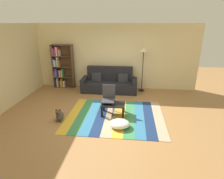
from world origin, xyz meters
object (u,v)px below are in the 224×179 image
coffee_table (113,106)px  standing_lamp (143,55)px  pouf (119,124)px  couch (109,83)px  bookshelf (61,68)px  tv_remote (110,104)px  dog (60,115)px  folding_chair (109,97)px

coffee_table → standing_lamp: standing_lamp is taller
coffee_table → pouf: (0.25, -0.74, -0.19)m
couch → coffee_table: (0.37, -2.08, -0.03)m
bookshelf → tv_remote: 3.45m
coffee_table → pouf: coffee_table is taller
bookshelf → dog: bearing=-71.0°
tv_remote → folding_chair: folding_chair is taller
pouf → dog: (-1.77, 0.20, 0.05)m
couch → bookshelf: size_ratio=1.21×
tv_remote → folding_chair: (-0.06, 0.18, 0.15)m
coffee_table → tv_remote: bearing=-158.6°
standing_lamp → folding_chair: (-1.13, -2.12, -0.95)m
folding_chair → pouf: bearing=-6.3°
tv_remote → standing_lamp: bearing=72.3°
couch → bookshelf: bearing=172.5°
pouf → dog: dog is taller
couch → dog: couch is taller
coffee_table → pouf: bearing=-71.4°
couch → standing_lamp: standing_lamp is taller
standing_lamp → folding_chair: size_ratio=1.98×
bookshelf → tv_remote: bookshelf is taller
coffee_table → dog: 1.62m
pouf → folding_chair: size_ratio=0.63×
couch → standing_lamp: (1.34, 0.19, 1.15)m
folding_chair → coffee_table: bearing=17.0°
dog → standing_lamp: (2.49, 2.81, 1.33)m
dog → folding_chair: 1.57m
bookshelf → pouf: size_ratio=3.28×
coffee_table → dog: dog is taller
folding_chair → couch: bearing=155.1°
coffee_table → standing_lamp: (0.97, 2.27, 1.18)m
dog → folding_chair: (1.36, 0.69, 0.37)m
dog → tv_remote: size_ratio=2.65×
standing_lamp → tv_remote: (-1.07, -2.31, -1.11)m
standing_lamp → tv_remote: standing_lamp is taller
tv_remote → dog: bearing=-153.2°
couch → bookshelf: (-2.15, 0.28, 0.55)m
pouf → tv_remote: 0.83m
coffee_table → standing_lamp: size_ratio=0.41×
coffee_table → standing_lamp: bearing=66.8°
pouf → folding_chair: 1.07m
pouf → standing_lamp: size_ratio=0.32×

